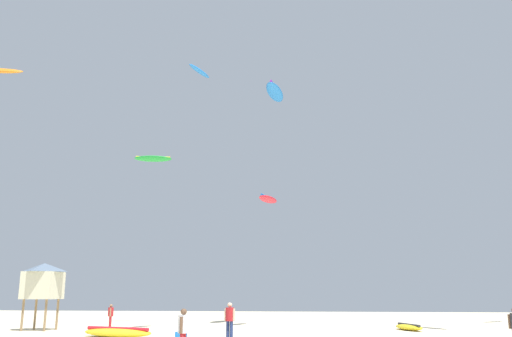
% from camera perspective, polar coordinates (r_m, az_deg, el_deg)
% --- Properties ---
extents(person_foreground, '(0.38, 0.56, 1.68)m').
position_cam_1_polar(person_foreground, '(20.30, -7.68, -16.39)').
color(person_foreground, '#B21E23').
rests_on(person_foreground, ground).
extents(person_midground, '(0.57, 0.40, 1.79)m').
position_cam_1_polar(person_midground, '(28.12, -2.80, -15.44)').
color(person_midground, navy).
rests_on(person_midground, ground).
extents(person_right, '(0.35, 0.50, 1.56)m').
position_cam_1_polar(person_right, '(38.52, -15.08, -14.61)').
color(person_right, '#B21E23').
rests_on(person_right, ground).
extents(kite_grounded_near, '(4.50, 2.58, 0.56)m').
position_cam_1_polar(kite_grounded_near, '(30.47, -14.42, -16.38)').
color(kite_grounded_near, yellow).
rests_on(kite_grounded_near, ground).
extents(kite_grounded_mid, '(1.87, 3.54, 0.42)m').
position_cam_1_polar(kite_grounded_mid, '(36.58, 15.81, -15.79)').
color(kite_grounded_mid, yellow).
rests_on(kite_grounded_mid, ground).
extents(lifeguard_tower, '(2.30, 2.30, 4.15)m').
position_cam_1_polar(lifeguard_tower, '(37.70, -21.52, -10.93)').
color(lifeguard_tower, '#8C704C').
rests_on(lifeguard_tower, ground).
extents(cooler_box, '(0.56, 0.36, 0.32)m').
position_cam_1_polar(cooler_box, '(29.06, -7.91, -17.01)').
color(cooler_box, blue).
rests_on(cooler_box, ground).
extents(kite_aloft_0, '(1.39, 2.57, 0.52)m').
position_cam_1_polar(kite_aloft_0, '(37.10, -5.99, 10.18)').
color(kite_aloft_0, blue).
extents(kite_aloft_4, '(1.58, 3.20, 0.46)m').
position_cam_1_polar(kite_aloft_4, '(40.04, 1.28, -3.26)').
color(kite_aloft_4, red).
extents(kite_aloft_5, '(1.47, 4.35, 0.58)m').
position_cam_1_polar(kite_aloft_5, '(43.53, 2.00, 8.03)').
color(kite_aloft_5, blue).
extents(kite_aloft_7, '(3.17, 1.52, 0.55)m').
position_cam_1_polar(kite_aloft_7, '(45.57, -10.80, 1.03)').
color(kite_aloft_7, green).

